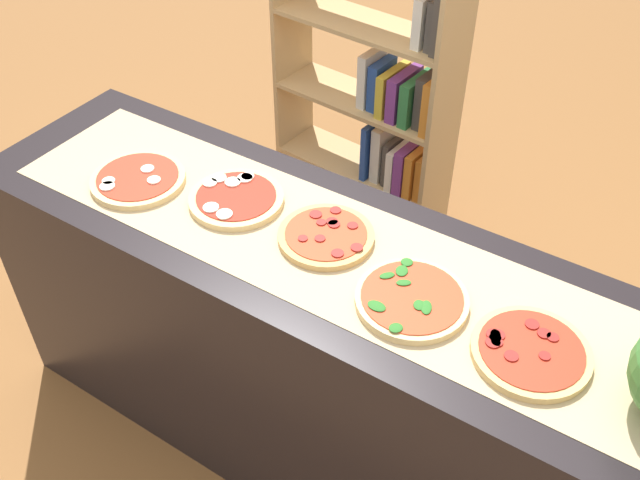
{
  "coord_description": "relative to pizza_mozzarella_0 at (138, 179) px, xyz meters",
  "views": [
    {
      "loc": [
        0.77,
        -1.2,
        2.2
      ],
      "look_at": [
        0.0,
        0.0,
        0.95
      ],
      "focal_mm": 40.0,
      "sensor_mm": 36.0,
      "label": 1
    }
  ],
  "objects": [
    {
      "name": "ground_plane",
      "position": [
        0.61,
        0.06,
        -0.94
      ],
      "size": [
        12.0,
        12.0,
        0.0
      ],
      "primitive_type": "plane",
      "color": "brown"
    },
    {
      "name": "counter",
      "position": [
        0.61,
        0.06,
        -0.48
      ],
      "size": [
        2.18,
        0.61,
        0.93
      ],
      "primitive_type": "cube",
      "color": "black",
      "rests_on": "ground_plane"
    },
    {
      "name": "parchment_paper",
      "position": [
        0.61,
        0.06,
        -0.01
      ],
      "size": [
        1.92,
        0.44,
        0.0
      ],
      "primitive_type": "cube",
      "color": "tan",
      "rests_on": "counter"
    },
    {
      "name": "pizza_mozzarella_0",
      "position": [
        0.0,
        0.0,
        0.0
      ],
      "size": [
        0.28,
        0.28,
        0.03
      ],
      "color": "#E5C17F",
      "rests_on": "parchment_paper"
    },
    {
      "name": "pizza_mozzarella_1",
      "position": [
        0.3,
        0.08,
        0.0
      ],
      "size": [
        0.28,
        0.28,
        0.03
      ],
      "color": "#E5C17F",
      "rests_on": "parchment_paper"
    },
    {
      "name": "pizza_pepperoni_2",
      "position": [
        0.61,
        0.09,
        -0.0
      ],
      "size": [
        0.26,
        0.26,
        0.03
      ],
      "color": "tan",
      "rests_on": "parchment_paper"
    },
    {
      "name": "pizza_spinach_3",
      "position": [
        0.91,
        -0.0,
        0.0
      ],
      "size": [
        0.28,
        0.28,
        0.03
      ],
      "color": "#E5C17F",
      "rests_on": "parchment_paper"
    },
    {
      "name": "pizza_pepperoni_4",
      "position": [
        1.22,
        -0.0,
        0.0
      ],
      "size": [
        0.27,
        0.27,
        0.03
      ],
      "color": "#DBB26B",
      "rests_on": "parchment_paper"
    },
    {
      "name": "bookshelf",
      "position": [
        0.23,
        1.15,
        -0.33
      ],
      "size": [
        0.81,
        0.32,
        1.35
      ],
      "color": "tan",
      "rests_on": "ground_plane"
    }
  ]
}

